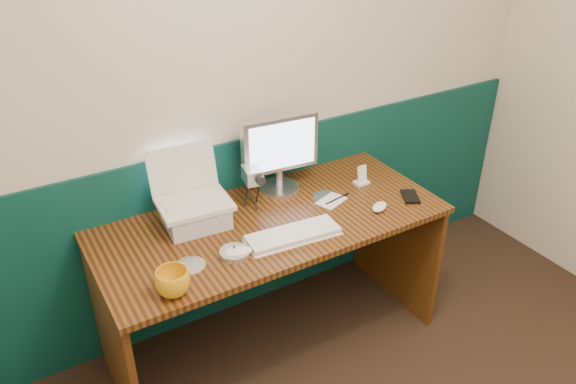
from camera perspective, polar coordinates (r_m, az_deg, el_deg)
back_wall at (r=2.68m, az=-4.02°, el=10.54°), size 3.50×0.04×2.50m
wainscot at (r=3.00m, az=-3.42°, el=-3.16°), size 3.48×0.02×1.00m
desk at (r=2.78m, az=-1.59°, el=-9.33°), size 1.60×0.70×0.75m
laptop_riser at (r=2.54m, az=-9.39°, el=-2.32°), size 0.29×0.25×0.09m
laptop at (r=2.45m, az=-9.73°, el=1.18°), size 0.33×0.26×0.26m
monitor at (r=2.71m, az=-0.93°, el=3.80°), size 0.39×0.14×0.38m
keyboard at (r=2.43m, az=0.52°, el=-4.43°), size 0.42×0.17×0.02m
mouse_right at (r=2.66m, az=9.29°, el=-1.49°), size 0.11×0.09×0.03m
mouse_left at (r=2.33m, az=-5.12°, el=-6.07°), size 0.13×0.10×0.04m
mug at (r=2.16m, az=-11.63°, el=-8.98°), size 0.16×0.16×0.11m
camcorder at (r=2.61m, az=-3.68°, el=0.61°), size 0.12×0.16×0.22m
cd_spindle at (r=2.34m, az=-5.46°, el=-6.22°), size 0.13×0.13×0.03m
cd_loose_a at (r=2.32m, az=-9.90°, el=-7.33°), size 0.13×0.13×0.00m
cd_loose_b at (r=2.75m, az=3.84°, el=-0.44°), size 0.12×0.12×0.00m
pen at (r=2.72m, az=5.02°, el=-0.69°), size 0.15×0.04×0.01m
papers at (r=2.71m, az=4.44°, el=-0.90°), size 0.17×0.14×0.00m
dock at (r=2.87m, az=7.47°, el=0.98°), size 0.07×0.06×0.01m
music_player at (r=2.85m, az=7.53°, el=1.85°), size 0.05×0.03×0.09m
pda at (r=2.79m, az=12.32°, el=-0.46°), size 0.12×0.14×0.01m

